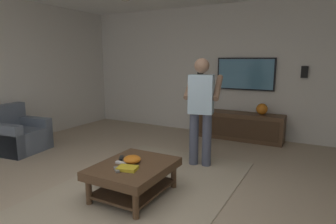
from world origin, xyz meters
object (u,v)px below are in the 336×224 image
(bowl, at_px, (132,159))
(remote_grey, at_px, (117,170))
(person_standing, at_px, (201,106))
(wall_speaker_left, at_px, (305,72))
(remote_white, at_px, (121,163))
(wall_speaker_right, at_px, (200,69))
(media_console, at_px, (240,126))
(remote_black, at_px, (121,158))
(armchair, at_px, (17,136))
(tv, at_px, (245,74))
(coffee_table, at_px, (134,173))
(book, at_px, (127,168))
(vase_round, at_px, (262,109))

(bowl, bearing_deg, remote_grey, 177.05)
(person_standing, distance_m, wall_speaker_left, 2.41)
(wall_speaker_left, bearing_deg, bowl, 154.45)
(remote_white, relative_size, wall_speaker_right, 0.68)
(media_console, distance_m, remote_black, 3.11)
(bowl, bearing_deg, person_standing, -14.42)
(armchair, distance_m, tv, 4.52)
(armchair, height_order, wall_speaker_left, wall_speaker_left)
(coffee_table, height_order, person_standing, person_standing)
(book, bearing_deg, remote_white, 133.39)
(media_console, distance_m, wall_speaker_left, 1.58)
(person_standing, height_order, book, person_standing)
(coffee_table, distance_m, tv, 3.53)
(remote_grey, height_order, wall_speaker_left, wall_speaker_left)
(armchair, relative_size, media_console, 0.53)
(tv, xyz_separation_m, remote_grey, (-3.60, 0.51, -0.91))
(book, height_order, wall_speaker_right, wall_speaker_right)
(media_console, height_order, remote_white, media_console)
(book, distance_m, wall_speaker_right, 3.72)
(coffee_table, relative_size, book, 4.55)
(person_standing, bearing_deg, remote_black, 145.97)
(person_standing, distance_m, remote_grey, 1.72)
(armchair, distance_m, wall_speaker_right, 3.88)
(media_console, bearing_deg, wall_speaker_right, -104.26)
(person_standing, bearing_deg, coffee_table, 156.50)
(person_standing, bearing_deg, tv, -15.23)
(person_standing, relative_size, remote_grey, 10.93)
(coffee_table, relative_size, wall_speaker_left, 4.55)
(remote_white, distance_m, wall_speaker_left, 3.93)
(armchair, relative_size, bowl, 4.37)
(coffee_table, height_order, wall_speaker_left, wall_speaker_left)
(remote_black, distance_m, remote_grey, 0.38)
(tv, relative_size, wall_speaker_left, 5.35)
(bowl, bearing_deg, wall_speaker_right, 8.61)
(person_standing, bearing_deg, wall_speaker_right, 11.95)
(armchair, distance_m, remote_grey, 2.88)
(remote_white, xyz_separation_m, wall_speaker_right, (3.42, 0.40, 1.00))
(vase_round, bearing_deg, remote_black, 160.07)
(coffee_table, xyz_separation_m, bowl, (0.03, 0.03, 0.15))
(vase_round, bearing_deg, wall_speaker_left, -71.89)
(remote_black, height_order, book, book)
(remote_black, bearing_deg, bowl, -135.78)
(coffee_table, bearing_deg, media_console, -8.43)
(wall_speaker_right, bearing_deg, remote_grey, -172.27)
(tv, height_order, wall_speaker_left, tv)
(remote_grey, bearing_deg, remote_black, 161.67)
(remote_grey, bearing_deg, coffee_table, 120.48)
(book, bearing_deg, wall_speaker_left, 53.77)
(armchair, height_order, book, armchair)
(armchair, height_order, bowl, armchair)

